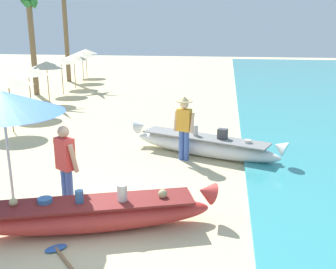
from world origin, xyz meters
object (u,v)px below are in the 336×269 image
Objects in this scene: patio_umbrella_large at (2,103)px; paddle at (68,264)px; person_vendor_hatted at (184,124)px; person_tourist_customer at (66,163)px; boat_white_midground at (204,145)px; boat_red_foreground at (95,214)px; palm_tree_leaning_seaward at (29,4)px.

patio_umbrella_large is 1.70× the size of paddle.
person_tourist_customer is (-1.92, -3.20, -0.05)m from person_vendor_hatted.
boat_white_midground is at bearing 40.12° from person_vendor_hatted.
boat_red_foreground is 15.63m from palm_tree_leaning_seaward.
boat_red_foreground is at bearing -42.93° from person_tourist_customer.
person_vendor_hatted is at bearing 76.79° from paddle.
person_vendor_hatted is 1.23× the size of paddle.
boat_white_midground is 5.55m from patio_umbrella_large.
boat_white_midground is 2.62× the size of person_tourist_customer.
patio_umbrella_large is (-1.72, 0.35, 1.86)m from boat_red_foreground.
patio_umbrella_large reaches higher than person_vendor_hatted.
palm_tree_leaning_seaward reaches higher than boat_red_foreground.
boat_white_midground is 3.13× the size of paddle.
boat_red_foreground is 3.07× the size of paddle.
palm_tree_leaning_seaward is (-6.76, 12.28, 3.53)m from person_tourist_customer.
person_vendor_hatted reaches higher than boat_red_foreground.
person_vendor_hatted is 1.03× the size of person_tourist_customer.
person_tourist_customer is at bearing 111.93° from paddle.
boat_white_midground is at bearing -43.28° from palm_tree_leaning_seaward.
person_vendor_hatted is 0.73× the size of patio_umbrella_large.
boat_white_midground is 2.55× the size of person_vendor_hatted.
palm_tree_leaning_seaward is (-5.84, 12.67, 2.31)m from patio_umbrella_large.
palm_tree_leaning_seaward is at bearing 120.13° from boat_red_foreground.
person_tourist_customer reaches higher than paddle.
boat_red_foreground is 1.27m from person_tourist_customer.
palm_tree_leaning_seaward is at bearing 114.74° from patio_umbrella_large.
boat_white_midground is 1.85× the size of patio_umbrella_large.
patio_umbrella_large reaches higher than boat_red_foreground.
boat_white_midground is 0.81× the size of palm_tree_leaning_seaward.
boat_white_midground is 0.96m from person_vendor_hatted.
boat_red_foreground is at bearing -11.63° from patio_umbrella_large.
patio_umbrella_large is at bearing 138.89° from paddle.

